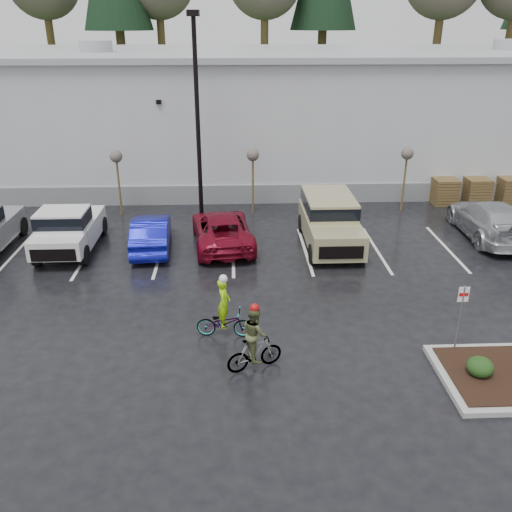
{
  "coord_description": "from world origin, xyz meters",
  "views": [
    {
      "loc": [
        -2.43,
        -12.68,
        8.83
      ],
      "look_at": [
        -1.7,
        4.55,
        1.3
      ],
      "focal_mm": 38.0,
      "sensor_mm": 36.0,
      "label": 1
    }
  ],
  "objects_px": {
    "sapling_west": "(116,160)",
    "fire_lane_sign": "(461,312)",
    "cyclist_olive": "(255,345)",
    "lamppost": "(197,98)",
    "car_blue": "(151,233)",
    "sapling_east": "(407,157)",
    "pickup_white": "(71,226)",
    "car_red": "(222,229)",
    "sapling_mid": "(253,159)",
    "pallet_stack_c": "(510,190)",
    "pallet_stack_b": "(476,191)",
    "car_far_silver": "(489,220)",
    "suv_tan": "(330,223)",
    "pallet_stack_a": "(444,191)",
    "cyclist_hivis": "(224,317)"
  },
  "relations": [
    {
      "from": "pallet_stack_a",
      "to": "pickup_white",
      "type": "relative_size",
      "value": 0.26
    },
    {
      "from": "lamppost",
      "to": "car_red",
      "type": "height_order",
      "value": "lamppost"
    },
    {
      "from": "lamppost",
      "to": "fire_lane_sign",
      "type": "relative_size",
      "value": 4.19
    },
    {
      "from": "sapling_mid",
      "to": "pickup_white",
      "type": "xyz_separation_m",
      "value": [
        -7.74,
        -4.21,
        -1.75
      ]
    },
    {
      "from": "sapling_west",
      "to": "cyclist_olive",
      "type": "bearing_deg",
      "value": -65.39
    },
    {
      "from": "car_red",
      "to": "cyclist_hivis",
      "type": "relative_size",
      "value": 2.47
    },
    {
      "from": "sapling_east",
      "to": "suv_tan",
      "type": "bearing_deg",
      "value": -134.54
    },
    {
      "from": "pallet_stack_c",
      "to": "pallet_stack_b",
      "type": "bearing_deg",
      "value": 180.0
    },
    {
      "from": "sapling_mid",
      "to": "cyclist_hivis",
      "type": "distance_m",
      "value": 11.76
    },
    {
      "from": "pallet_stack_b",
      "to": "sapling_east",
      "type": "bearing_deg",
      "value": -166.61
    },
    {
      "from": "sapling_east",
      "to": "car_red",
      "type": "height_order",
      "value": "sapling_east"
    },
    {
      "from": "pallet_stack_c",
      "to": "car_blue",
      "type": "bearing_deg",
      "value": -163.0
    },
    {
      "from": "car_blue",
      "to": "pallet_stack_b",
      "type": "bearing_deg",
      "value": -165.39
    },
    {
      "from": "sapling_west",
      "to": "pallet_stack_c",
      "type": "bearing_deg",
      "value": 2.86
    },
    {
      "from": "car_blue",
      "to": "suv_tan",
      "type": "bearing_deg",
      "value": 175.81
    },
    {
      "from": "pallet_stack_a",
      "to": "car_blue",
      "type": "height_order",
      "value": "car_blue"
    },
    {
      "from": "suv_tan",
      "to": "lamppost",
      "type": "bearing_deg",
      "value": 148.11
    },
    {
      "from": "sapling_east",
      "to": "pallet_stack_c",
      "type": "distance_m",
      "value": 6.42
    },
    {
      "from": "sapling_west",
      "to": "pickup_white",
      "type": "relative_size",
      "value": 0.62
    },
    {
      "from": "car_blue",
      "to": "car_far_silver",
      "type": "distance_m",
      "value": 14.67
    },
    {
      "from": "sapling_mid",
      "to": "sapling_east",
      "type": "xyz_separation_m",
      "value": [
        7.5,
        0.0,
        0.0
      ]
    },
    {
      "from": "lamppost",
      "to": "fire_lane_sign",
      "type": "distance_m",
      "value": 14.78
    },
    {
      "from": "cyclist_olive",
      "to": "car_red",
      "type": "bearing_deg",
      "value": -14.99
    },
    {
      "from": "sapling_east",
      "to": "pickup_white",
      "type": "height_order",
      "value": "sapling_east"
    },
    {
      "from": "pallet_stack_b",
      "to": "car_blue",
      "type": "distance_m",
      "value": 17.01
    },
    {
      "from": "lamppost",
      "to": "pallet_stack_a",
      "type": "xyz_separation_m",
      "value": [
        12.5,
        2.0,
        -5.01
      ]
    },
    {
      "from": "sapling_mid",
      "to": "car_blue",
      "type": "xyz_separation_m",
      "value": [
        -4.41,
        -4.47,
        -2.03
      ]
    },
    {
      "from": "pallet_stack_b",
      "to": "cyclist_hivis",
      "type": "xyz_separation_m",
      "value": [
        -12.99,
        -12.5,
        -0.03
      ]
    },
    {
      "from": "lamppost",
      "to": "fire_lane_sign",
      "type": "height_order",
      "value": "lamppost"
    },
    {
      "from": "car_blue",
      "to": "car_red",
      "type": "xyz_separation_m",
      "value": [
        2.95,
        0.27,
        0.0
      ]
    },
    {
      "from": "pickup_white",
      "to": "car_red",
      "type": "xyz_separation_m",
      "value": [
        6.28,
        0.01,
        -0.28
      ]
    },
    {
      "from": "pickup_white",
      "to": "car_far_silver",
      "type": "distance_m",
      "value": 17.99
    },
    {
      "from": "car_blue",
      "to": "lamppost",
      "type": "bearing_deg",
      "value": -122.95
    },
    {
      "from": "sapling_west",
      "to": "car_blue",
      "type": "bearing_deg",
      "value": -64.96
    },
    {
      "from": "fire_lane_sign",
      "to": "lamppost",
      "type": "bearing_deg",
      "value": 123.46
    },
    {
      "from": "car_red",
      "to": "cyclist_olive",
      "type": "relative_size",
      "value": 2.51
    },
    {
      "from": "fire_lane_sign",
      "to": "pallet_stack_a",
      "type": "bearing_deg",
      "value": 71.19
    },
    {
      "from": "sapling_east",
      "to": "cyclist_olive",
      "type": "xyz_separation_m",
      "value": [
        -7.94,
        -13.22,
        -1.97
      ]
    },
    {
      "from": "car_blue",
      "to": "sapling_east",
      "type": "bearing_deg",
      "value": -163.56
    },
    {
      "from": "pickup_white",
      "to": "car_far_silver",
      "type": "bearing_deg",
      "value": 1.47
    },
    {
      "from": "sapling_west",
      "to": "pickup_white",
      "type": "distance_m",
      "value": 4.73
    },
    {
      "from": "car_far_silver",
      "to": "sapling_east",
      "type": "bearing_deg",
      "value": -52.35
    },
    {
      "from": "pallet_stack_b",
      "to": "lamppost",
      "type": "bearing_deg",
      "value": -171.98
    },
    {
      "from": "pallet_stack_c",
      "to": "car_red",
      "type": "xyz_separation_m",
      "value": [
        -14.96,
        -5.21,
        0.03
      ]
    },
    {
      "from": "pallet_stack_c",
      "to": "pallet_stack_a",
      "type": "bearing_deg",
      "value": 180.0
    },
    {
      "from": "sapling_west",
      "to": "fire_lane_sign",
      "type": "xyz_separation_m",
      "value": [
        11.8,
        -12.8,
        -1.32
      ]
    },
    {
      "from": "car_blue",
      "to": "cyclist_hivis",
      "type": "distance_m",
      "value": 7.69
    },
    {
      "from": "car_far_silver",
      "to": "cyclist_hivis",
      "type": "distance_m",
      "value": 13.89
    },
    {
      "from": "lamppost",
      "to": "pallet_stack_a",
      "type": "bearing_deg",
      "value": 9.09
    },
    {
      "from": "sapling_west",
      "to": "cyclist_olive",
      "type": "distance_m",
      "value": 14.68
    }
  ]
}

